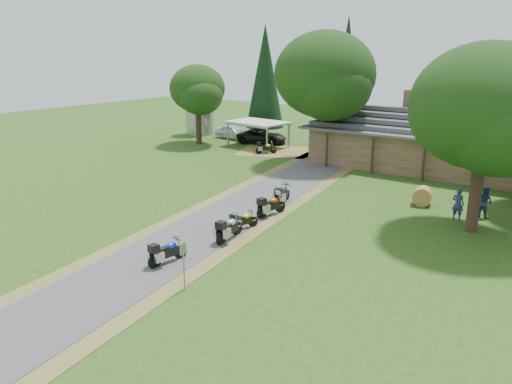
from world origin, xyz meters
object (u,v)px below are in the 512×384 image
Objects in this scene: motorcycle_row_e at (283,193)px; motorcycle_carport_a at (266,147)px; motorcycle_row_c at (244,219)px; motorcycle_row_d at (271,204)px; lodge at (442,140)px; carport at (258,134)px; car_white_sedan at (233,130)px; motorcycle_row_a at (167,250)px; hay_bale at (422,196)px; silo at (199,106)px; car_dark_suv at (262,133)px; motorcycle_row_b at (229,227)px.

motorcycle_row_e reaches higher than motorcycle_carport_a.
motorcycle_row_d is (-0.10, 2.85, 0.12)m from motorcycle_row_c.
lodge is 12.88× the size of motorcycle_row_c.
lodge is at bearing -30.91° from motorcycle_carport_a.
motorcycle_carport_a is at bearing -169.30° from lodge.
carport is 19.46m from motorcycle_row_e.
car_white_sedan is at bearing 106.72° from motorcycle_carport_a.
hay_bale is (6.64, 15.66, -0.05)m from motorcycle_row_a.
lodge reaches higher than motorcycle_row_e.
silo is at bearing 91.17° from car_white_sedan.
car_white_sedan is 8.81m from motorcycle_carport_a.
motorcycle_carport_a is (3.38, -4.24, -0.48)m from car_dark_suv.
silo is 9.64m from car_dark_suv.
motorcycle_carport_a is 1.51× the size of hay_bale.
motorcycle_carport_a is at bearing 26.46° from motorcycle_row_e.
car_dark_suv is (-0.70, 1.75, -0.19)m from carport.
carport reaches higher than motorcycle_row_b.
carport reaches higher than motorcycle_row_d.
carport is at bearing -14.43° from silo.
motorcycle_carport_a is (-10.45, 23.33, -0.04)m from motorcycle_row_a.
lodge is 10.67× the size of motorcycle_row_d.
silo is 3.91× the size of motorcycle_row_c.
motorcycle_row_d reaches higher than motorcycle_carport_a.
motorcycle_row_e is at bearing -93.58° from motorcycle_carport_a.
carport is 1.90m from car_dark_suv.
motorcycle_row_b is at bearing -136.48° from car_white_sedan.
silo is 32.54m from hay_bale.
carport is 3.14× the size of motorcycle_row_a.
motorcycle_row_b is at bearing -164.04° from motorcycle_row_d.
car_dark_suv reaches higher than hay_bale.
car_dark_suv is (9.35, -0.83, -2.17)m from silo.
motorcycle_row_b is at bearing -117.81° from hay_bale.
car_dark_suv reaches higher than motorcycle_row_e.
motorcycle_row_b is 1.16× the size of motorcycle_carport_a.
motorcycle_carport_a is at bearing 32.08° from motorcycle_row_a.
motorcycle_row_a is 0.95× the size of motorcycle_row_e.
silo is 3.50× the size of motorcycle_row_a.
silo is 36.76m from motorcycle_row_a.
silo is (-27.91, 2.20, 0.80)m from lodge.
motorcycle_row_d is at bearing 7.65° from motorcycle_row_a.
car_dark_suv is 30.85m from motorcycle_row_a.
motorcycle_row_d is (17.99, -19.51, -0.26)m from car_white_sedan.
lodge is 16.37m from motorcycle_row_e.
car_white_sedan reaches higher than motorcycle_row_b.
motorcycle_carport_a reaches higher than hay_bale.
motorcycle_row_c is 0.83× the size of motorcycle_row_d.
car_dark_suv is at bearing 48.20° from motorcycle_row_c.
silo is 1.11× the size of carport.
car_white_sedan is 33.22m from motorcycle_row_a.
motorcycle_row_a is at bearing -141.26° from car_white_sedan.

